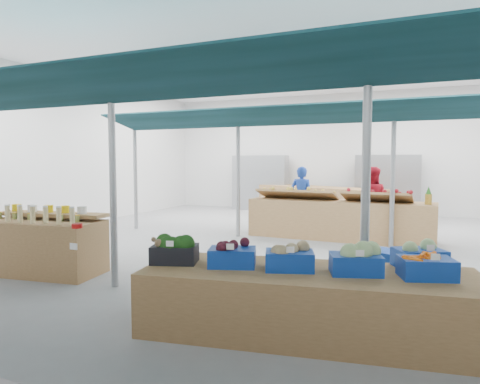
{
  "coord_description": "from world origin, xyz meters",
  "views": [
    {
      "loc": [
        3.08,
        -8.89,
        1.82
      ],
      "look_at": [
        -0.05,
        -1.6,
        1.24
      ],
      "focal_mm": 32.0,
      "sensor_mm": 36.0,
      "label": 1
    }
  ],
  "objects": [
    {
      "name": "vendor_right",
      "position": [
        1.9,
        2.23,
        0.84
      ],
      "size": [
        0.83,
        0.66,
        1.68
      ],
      "primitive_type": "imported",
      "rotation": [
        0.0,
        0.0,
        3.11
      ],
      "color": "#B01528",
      "rests_on": "floor"
    },
    {
      "name": "pole_grid",
      "position": [
        0.75,
        -1.75,
        1.81
      ],
      "size": [
        10.0,
        4.6,
        3.0
      ],
      "color": "gray",
      "rests_on": "floor"
    },
    {
      "name": "crate_cabbage",
      "position": [
        2.47,
        -4.5,
        0.83
      ],
      "size": [
        0.59,
        0.49,
        0.35
      ],
      "rotation": [
        0.0,
        0.0,
        0.32
      ],
      "color": "#0E3699",
      "rests_on": "veg_counter"
    },
    {
      "name": "apple_heap_yellow",
      "position": [
        0.3,
        1.06,
        1.07
      ],
      "size": [
        1.94,
        0.81,
        0.27
      ],
      "rotation": [
        0.0,
        0.0,
        -0.06
      ],
      "color": "#997247",
      "rests_on": "fruit_counter"
    },
    {
      "name": "crate_extra",
      "position": [
        3.07,
        -3.96,
        0.82
      ],
      "size": [
        0.61,
        0.55,
        0.32
      ],
      "rotation": [
        0.0,
        0.0,
        0.5
      ],
      "color": "#0E3699",
      "rests_on": "veg_counter"
    },
    {
      "name": "crate_beets",
      "position": [
        1.19,
        -4.71,
        0.81
      ],
      "size": [
        0.59,
        0.49,
        0.29
      ],
      "rotation": [
        0.0,
        0.0,
        0.32
      ],
      "color": "#0E3699",
      "rests_on": "veg_counter"
    },
    {
      "name": "crate_stack",
      "position": [
        2.58,
        -3.11,
        0.33
      ],
      "size": [
        0.66,
        0.57,
        0.67
      ],
      "primitive_type": "cube",
      "rotation": [
        0.0,
        0.0,
        -0.37
      ],
      "color": "#0E3699",
      "rests_on": "floor"
    },
    {
      "name": "vendor_left",
      "position": [
        0.1,
        2.23,
        0.84
      ],
      "size": [
        0.62,
        0.42,
        1.68
      ],
      "primitive_type": "imported",
      "rotation": [
        0.0,
        0.0,
        3.11
      ],
      "color": "#1A3DAA",
      "rests_on": "floor"
    },
    {
      "name": "back_shelving_right",
      "position": [
        2.0,
        6.0,
        1.0
      ],
      "size": [
        2.0,
        0.5,
        2.0
      ],
      "primitive_type": "cube",
      "color": "#B23F33",
      "rests_on": "floor"
    },
    {
      "name": "bottle_shelf",
      "position": [
        -2.56,
        -3.85,
        0.46
      ],
      "size": [
        2.04,
        1.39,
        1.14
      ],
      "rotation": [
        0.0,
        0.0,
        0.14
      ],
      "color": "brown",
      "rests_on": "floor"
    },
    {
      "name": "apple_heap_red",
      "position": [
        2.15,
        1.01,
        1.07
      ],
      "size": [
        1.54,
        0.78,
        0.27
      ],
      "rotation": [
        0.0,
        0.0,
        -0.06
      ],
      "color": "#997247",
      "rests_on": "fruit_counter"
    },
    {
      "name": "far_counter",
      "position": [
        -0.47,
        5.44,
        0.48
      ],
      "size": [
        5.31,
        3.13,
        0.96
      ],
      "primitive_type": "cube",
      "rotation": [
        0.0,
        0.0,
        -0.42
      ],
      "color": "brown",
      "rests_on": "floor"
    },
    {
      "name": "pineapple",
      "position": [
        3.2,
        0.98,
        1.08
      ],
      "size": [
        0.14,
        0.14,
        0.39
      ],
      "rotation": [
        0.0,
        0.0,
        -0.06
      ],
      "color": "#8C6019",
      "rests_on": "fruit_counter"
    },
    {
      "name": "awnings",
      "position": [
        0.75,
        -1.75,
        2.78
      ],
      "size": [
        9.5,
        7.08,
        0.3
      ],
      "color": "black",
      "rests_on": "pole_grid"
    },
    {
      "name": "back_shelving_left",
      "position": [
        -2.5,
        6.0,
        1.0
      ],
      "size": [
        2.0,
        0.5,
        2.0
      ],
      "primitive_type": "cube",
      "color": "#B23F33",
      "rests_on": "floor"
    },
    {
      "name": "floor",
      "position": [
        0.0,
        0.0,
        0.0
      ],
      "size": [
        13.0,
        13.0,
        0.0
      ],
      "primitive_type": "plane",
      "color": "gray",
      "rests_on": "ground"
    },
    {
      "name": "sparrow",
      "position": [
        0.4,
        -4.95,
        0.92
      ],
      "size": [
        0.12,
        0.09,
        0.11
      ],
      "rotation": [
        0.0,
        0.0,
        0.32
      ],
      "color": "brown",
      "rests_on": "crate_broccoli"
    },
    {
      "name": "crate_celeriac",
      "position": [
        1.81,
        -4.61,
        0.82
      ],
      "size": [
        0.59,
        0.49,
        0.31
      ],
      "rotation": [
        0.0,
        0.0,
        0.32
      ],
      "color": "#0E3699",
      "rests_on": "veg_counter"
    },
    {
      "name": "crate_broccoli",
      "position": [
        0.53,
        -4.81,
        0.83
      ],
      "size": [
        0.59,
        0.49,
        0.35
      ],
      "rotation": [
        0.0,
        0.0,
        0.32
      ],
      "color": "black",
      "rests_on": "veg_counter"
    },
    {
      "name": "veg_counter",
      "position": [
        2.0,
        -4.57,
        0.34
      ],
      "size": [
        3.6,
        1.69,
        0.67
      ],
      "primitive_type": "cube",
      "rotation": [
        0.0,
        0.0,
        0.16
      ],
      "color": "brown",
      "rests_on": "floor"
    },
    {
      "name": "crate_carrots",
      "position": [
        3.14,
        -4.39,
        0.78
      ],
      "size": [
        0.59,
        0.49,
        0.29
      ],
      "rotation": [
        0.0,
        0.0,
        0.32
      ],
      "color": "#0E3699",
      "rests_on": "veg_counter"
    },
    {
      "name": "fruit_counter",
      "position": [
        1.3,
        1.13,
        0.45
      ],
      "size": [
        4.22,
        1.12,
        0.9
      ],
      "primitive_type": "cube",
      "rotation": [
        0.0,
        0.0,
        -0.03
      ],
      "color": "brown",
      "rests_on": "floor"
    },
    {
      "name": "hall",
      "position": [
        0.0,
        1.44,
        2.65
      ],
      "size": [
        13.0,
        13.0,
        13.0
      ],
      "color": "silver",
      "rests_on": "ground"
    },
    {
      "name": "pole_ribbon",
      "position": [
        -0.44,
        -5.29,
        1.08
      ],
      "size": [
        0.12,
        0.12,
        0.28
      ],
      "color": "#AD0C0B",
      "rests_on": "pole_grid"
    }
  ]
}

